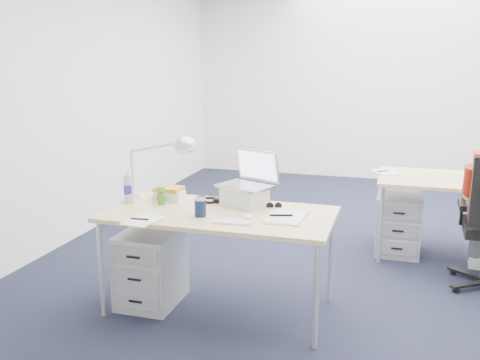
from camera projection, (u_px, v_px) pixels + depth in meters
name	position (u px, v px, depth m)	size (l,w,h in m)	color
floor	(380.00, 262.00, 4.78)	(7.00, 7.00, 0.00)	black
room	(392.00, 67.00, 4.40)	(6.02, 7.02, 2.80)	white
desk_near	(219.00, 218.00, 3.76)	(1.60, 0.80, 0.73)	tan
desk_far	(471.00, 185.00, 4.75)	(1.60, 0.80, 0.73)	tan
drawer_pedestal_near	(151.00, 267.00, 3.95)	(0.40, 0.50, 0.55)	#AFB3B5
drawer_pedestal_far	(398.00, 224.00, 4.99)	(0.40, 0.50, 0.55)	#AFB3B5
silver_laptop	(245.00, 179.00, 3.88)	(0.37, 0.29, 0.39)	silver
wireless_keyboard	(234.00, 222.00, 3.50)	(0.27, 0.11, 0.01)	white
computer_mouse	(248.00, 217.00, 3.57)	(0.06, 0.10, 0.04)	white
headphones	(209.00, 199.00, 4.02)	(0.20, 0.16, 0.03)	black
can_koozie	(200.00, 207.00, 3.63)	(0.08, 0.08, 0.13)	#131D3C
water_bottle	(129.00, 186.00, 4.01)	(0.07, 0.07, 0.23)	silver
bear_figurine	(161.00, 195.00, 3.93)	(0.07, 0.06, 0.14)	#2C7A20
book_stack	(169.00, 193.00, 4.07)	(0.22, 0.16, 0.10)	silver
cordless_phone	(130.00, 190.00, 4.04)	(0.05, 0.03, 0.17)	black
papers_left	(142.00, 221.00, 3.54)	(0.18, 0.26, 0.01)	#ECDB89
papers_right	(284.00, 217.00, 3.61)	(0.24, 0.34, 0.01)	#ECDB89
sunglasses	(274.00, 206.00, 3.86)	(0.11, 0.05, 0.03)	black
desk_lamp	(152.00, 168.00, 3.89)	(0.48, 0.17, 0.54)	silver
far_papers	(385.00, 172.00, 5.04)	(0.19, 0.27, 0.01)	white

